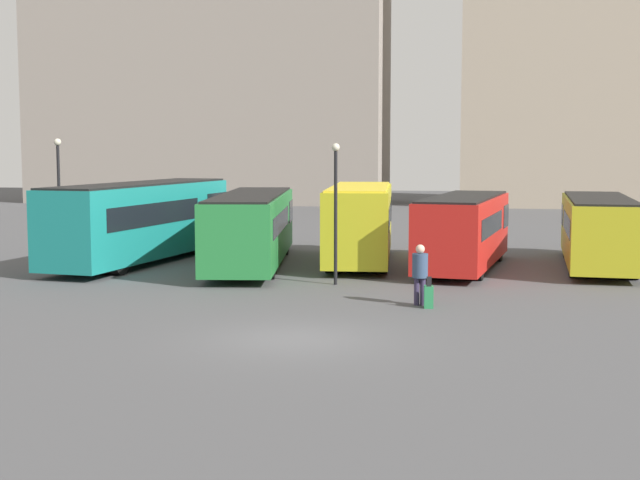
{
  "coord_description": "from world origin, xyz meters",
  "views": [
    {
      "loc": [
        4.37,
        -21.52,
        4.75
      ],
      "look_at": [
        -0.9,
        9.03,
        1.57
      ],
      "focal_mm": 50.0,
      "sensor_mm": 36.0,
      "label": 1
    }
  ],
  "objects_px": {
    "bus_2": "(360,221)",
    "trash_bin": "(75,259)",
    "traveler": "(420,269)",
    "bus_0": "(142,219)",
    "lamp_post_1": "(336,201)",
    "bus_3": "(464,229)",
    "lamp_post_0": "(59,192)",
    "bus_4": "(598,229)",
    "suitcase": "(429,297)",
    "bus_1": "(252,226)"
  },
  "relations": [
    {
      "from": "bus_3",
      "to": "lamp_post_1",
      "type": "xyz_separation_m",
      "value": [
        -4.4,
        -4.93,
        1.38
      ]
    },
    {
      "from": "traveler",
      "to": "trash_bin",
      "type": "height_order",
      "value": "traveler"
    },
    {
      "from": "bus_2",
      "to": "bus_4",
      "type": "relative_size",
      "value": 0.93
    },
    {
      "from": "bus_2",
      "to": "suitcase",
      "type": "relative_size",
      "value": 9.77
    },
    {
      "from": "bus_4",
      "to": "trash_bin",
      "type": "relative_size",
      "value": 11.92
    },
    {
      "from": "bus_1",
      "to": "trash_bin",
      "type": "distance_m",
      "value": 7.12
    },
    {
      "from": "bus_3",
      "to": "trash_bin",
      "type": "height_order",
      "value": "bus_3"
    },
    {
      "from": "bus_1",
      "to": "trash_bin",
      "type": "height_order",
      "value": "bus_1"
    },
    {
      "from": "bus_1",
      "to": "lamp_post_0",
      "type": "bearing_deg",
      "value": 98.99
    },
    {
      "from": "bus_0",
      "to": "bus_2",
      "type": "height_order",
      "value": "bus_0"
    },
    {
      "from": "trash_bin",
      "to": "suitcase",
      "type": "bearing_deg",
      "value": -23.11
    },
    {
      "from": "bus_0",
      "to": "suitcase",
      "type": "bearing_deg",
      "value": -117.79
    },
    {
      "from": "bus_1",
      "to": "lamp_post_0",
      "type": "relative_size",
      "value": 2.37
    },
    {
      "from": "bus_3",
      "to": "lamp_post_0",
      "type": "xyz_separation_m",
      "value": [
        -15.82,
        -2.62,
        1.49
      ]
    },
    {
      "from": "bus_3",
      "to": "trash_bin",
      "type": "relative_size",
      "value": 11.18
    },
    {
      "from": "bus_1",
      "to": "bus_4",
      "type": "xyz_separation_m",
      "value": [
        13.84,
        1.74,
        -0.07
      ]
    },
    {
      "from": "bus_0",
      "to": "trash_bin",
      "type": "relative_size",
      "value": 14.28
    },
    {
      "from": "bus_4",
      "to": "trash_bin",
      "type": "bearing_deg",
      "value": 105.44
    },
    {
      "from": "lamp_post_0",
      "to": "bus_3",
      "type": "bearing_deg",
      "value": 9.4
    },
    {
      "from": "bus_1",
      "to": "bus_3",
      "type": "height_order",
      "value": "bus_1"
    },
    {
      "from": "bus_2",
      "to": "trash_bin",
      "type": "distance_m",
      "value": 11.59
    },
    {
      "from": "traveler",
      "to": "lamp_post_1",
      "type": "bearing_deg",
      "value": 35.47
    },
    {
      "from": "bus_0",
      "to": "suitcase",
      "type": "relative_size",
      "value": 12.55
    },
    {
      "from": "bus_2",
      "to": "lamp_post_0",
      "type": "bearing_deg",
      "value": 103.22
    },
    {
      "from": "bus_0",
      "to": "traveler",
      "type": "height_order",
      "value": "bus_0"
    },
    {
      "from": "lamp_post_0",
      "to": "traveler",
      "type": "bearing_deg",
      "value": -22.22
    },
    {
      "from": "bus_0",
      "to": "bus_3",
      "type": "xyz_separation_m",
      "value": [
        13.36,
        0.1,
        -0.24
      ]
    },
    {
      "from": "bus_3",
      "to": "trash_bin",
      "type": "distance_m",
      "value": 15.41
    },
    {
      "from": "bus_3",
      "to": "lamp_post_1",
      "type": "bearing_deg",
      "value": 146.65
    },
    {
      "from": "bus_0",
      "to": "bus_1",
      "type": "xyz_separation_m",
      "value": [
        4.81,
        -0.3,
        -0.2
      ]
    },
    {
      "from": "bus_1",
      "to": "bus_2",
      "type": "height_order",
      "value": "bus_2"
    },
    {
      "from": "bus_2",
      "to": "bus_4",
      "type": "height_order",
      "value": "bus_2"
    },
    {
      "from": "bus_2",
      "to": "bus_0",
      "type": "bearing_deg",
      "value": 92.85
    },
    {
      "from": "trash_bin",
      "to": "bus_1",
      "type": "bearing_deg",
      "value": 21.51
    },
    {
      "from": "bus_2",
      "to": "trash_bin",
      "type": "bearing_deg",
      "value": 106.04
    },
    {
      "from": "bus_0",
      "to": "suitcase",
      "type": "height_order",
      "value": "bus_0"
    },
    {
      "from": "suitcase",
      "to": "trash_bin",
      "type": "xyz_separation_m",
      "value": [
        -14.14,
        6.03,
        0.08
      ]
    },
    {
      "from": "bus_4",
      "to": "lamp_post_1",
      "type": "xyz_separation_m",
      "value": [
        -9.69,
        -6.27,
        1.41
      ]
    },
    {
      "from": "traveler",
      "to": "trash_bin",
      "type": "distance_m",
      "value": 14.96
    },
    {
      "from": "trash_bin",
      "to": "lamp_post_1",
      "type": "bearing_deg",
      "value": -10.35
    },
    {
      "from": "suitcase",
      "to": "lamp_post_0",
      "type": "relative_size",
      "value": 0.19
    },
    {
      "from": "traveler",
      "to": "suitcase",
      "type": "xyz_separation_m",
      "value": [
        0.29,
        -0.43,
        -0.76
      ]
    },
    {
      "from": "bus_2",
      "to": "trash_bin",
      "type": "xyz_separation_m",
      "value": [
        -10.78,
        -4.05,
        -1.32
      ]
    },
    {
      "from": "bus_4",
      "to": "traveler",
      "type": "relative_size",
      "value": 5.44
    },
    {
      "from": "lamp_post_0",
      "to": "bus_0",
      "type": "bearing_deg",
      "value": 45.62
    },
    {
      "from": "bus_1",
      "to": "lamp_post_0",
      "type": "xyz_separation_m",
      "value": [
        -7.28,
        -2.22,
        1.45
      ]
    },
    {
      "from": "bus_1",
      "to": "suitcase",
      "type": "relative_size",
      "value": 12.65
    },
    {
      "from": "bus_0",
      "to": "lamp_post_1",
      "type": "distance_m",
      "value": 10.24
    },
    {
      "from": "bus_0",
      "to": "lamp_post_1",
      "type": "bearing_deg",
      "value": -110.43
    },
    {
      "from": "bus_3",
      "to": "bus_4",
      "type": "bearing_deg",
      "value": -67.44
    }
  ]
}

